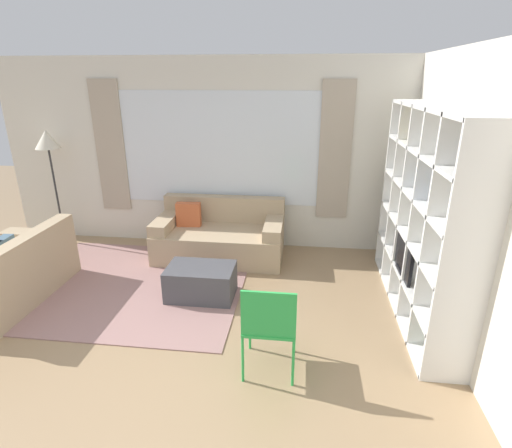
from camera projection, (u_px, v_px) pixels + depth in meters
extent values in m
plane|color=#9E7F5B|center=(147.00, 388.00, 3.30)|extent=(16.00, 16.00, 0.00)
cube|color=silver|center=(220.00, 155.00, 5.78)|extent=(6.53, 0.07, 2.70)
cube|color=white|center=(219.00, 149.00, 5.71)|extent=(2.93, 0.01, 1.60)
cube|color=#B2A38E|center=(110.00, 147.00, 5.88)|extent=(0.44, 0.03, 1.90)
cube|color=#B2A38E|center=(335.00, 152.00, 5.51)|extent=(0.44, 0.03, 1.90)
cube|color=silver|center=(452.00, 191.00, 3.98)|extent=(0.07, 4.33, 2.70)
cube|color=gray|center=(133.00, 285.00, 4.93)|extent=(2.72, 2.33, 0.01)
cube|color=silver|center=(444.00, 216.00, 4.07)|extent=(0.02, 2.36, 2.16)
cube|color=white|center=(467.00, 266.00, 2.99)|extent=(0.40, 0.04, 2.16)
cube|color=white|center=(446.00, 242.00, 3.43)|extent=(0.40, 0.04, 2.16)
cube|color=white|center=(431.00, 223.00, 3.87)|extent=(0.40, 0.04, 2.16)
cube|color=white|center=(418.00, 208.00, 4.31)|extent=(0.40, 0.04, 2.16)
cube|color=white|center=(408.00, 196.00, 4.75)|extent=(0.40, 0.04, 2.16)
cube|color=white|center=(399.00, 186.00, 5.19)|extent=(0.40, 0.04, 2.16)
cube|color=white|center=(410.00, 305.00, 4.46)|extent=(0.40, 2.36, 0.04)
cube|color=white|center=(415.00, 272.00, 4.32)|extent=(0.40, 2.36, 0.04)
cube|color=white|center=(421.00, 235.00, 4.17)|extent=(0.40, 2.36, 0.04)
cube|color=white|center=(427.00, 195.00, 4.02)|extent=(0.40, 2.36, 0.04)
cube|color=white|center=(434.00, 152.00, 3.87)|extent=(0.40, 2.36, 0.04)
cube|color=white|center=(441.00, 108.00, 3.73)|extent=(0.40, 2.36, 0.04)
cube|color=black|center=(403.00, 255.00, 4.25)|extent=(0.04, 0.76, 0.37)
cube|color=black|center=(402.00, 269.00, 4.31)|extent=(0.10, 0.24, 0.03)
cylinder|color=#2856A8|center=(425.00, 185.00, 4.02)|extent=(0.06, 0.06, 0.16)
cube|color=gold|center=(421.00, 135.00, 4.26)|extent=(0.10, 0.10, 0.16)
cube|color=#388947|center=(435.00, 357.00, 3.54)|extent=(0.09, 0.09, 0.09)
cylinder|color=white|center=(458.00, 218.00, 3.14)|extent=(0.09, 0.09, 0.12)
cube|color=#2856A8|center=(441.00, 200.00, 3.55)|extent=(0.11, 0.11, 0.15)
cylinder|color=#232328|center=(470.00, 162.00, 2.96)|extent=(0.09, 0.09, 0.14)
cube|color=tan|center=(220.00, 243.00, 5.64)|extent=(1.76, 0.93, 0.42)
cube|color=tan|center=(224.00, 209.00, 5.85)|extent=(1.76, 0.18, 0.37)
cube|color=tan|center=(166.00, 222.00, 5.63)|extent=(0.24, 0.87, 0.16)
cube|color=tan|center=(274.00, 226.00, 5.46)|extent=(0.24, 0.87, 0.16)
cube|color=#C65B33|center=(189.00, 214.00, 5.65)|extent=(0.35, 0.15, 0.34)
cube|color=tan|center=(4.00, 283.00, 4.56)|extent=(0.93, 1.58, 0.42)
cube|color=tan|center=(27.00, 253.00, 4.38)|extent=(0.18, 1.58, 0.37)
cube|color=tan|center=(36.00, 237.00, 5.09)|extent=(0.87, 0.24, 0.16)
cube|color=slate|center=(2.00, 254.00, 4.39)|extent=(0.14, 0.35, 0.34)
cube|color=#47474C|center=(201.00, 282.00, 4.61)|extent=(0.77, 0.50, 0.38)
cylinder|color=black|center=(65.00, 241.00, 6.23)|extent=(0.26, 0.26, 0.02)
cylinder|color=#2D2D30|center=(57.00, 196.00, 5.97)|extent=(0.03, 0.03, 1.43)
cone|color=beige|center=(47.00, 139.00, 5.68)|extent=(0.35, 0.35, 0.26)
cylinder|color=green|center=(295.00, 332.00, 3.66)|extent=(0.02, 0.02, 0.44)
cylinder|color=green|center=(250.00, 329.00, 3.71)|extent=(0.02, 0.02, 0.44)
cylinder|color=green|center=(293.00, 364.00, 3.25)|extent=(0.02, 0.02, 0.44)
cylinder|color=green|center=(243.00, 359.00, 3.30)|extent=(0.02, 0.02, 0.44)
cube|color=green|center=(270.00, 322.00, 3.40)|extent=(0.44, 0.46, 0.02)
cube|color=green|center=(268.00, 315.00, 3.13)|extent=(0.44, 0.02, 0.40)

